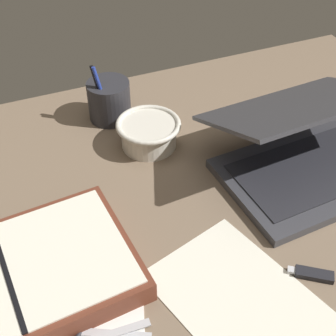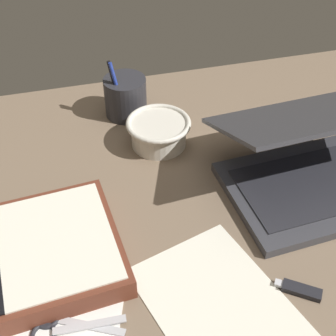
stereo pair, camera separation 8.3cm
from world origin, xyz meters
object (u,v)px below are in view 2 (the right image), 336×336
(bowl, at_px, (159,131))
(scissors, at_px, (57,326))
(laptop, at_px, (316,162))
(pen_cup, at_px, (125,97))

(bowl, height_order, scissors, bowl)
(laptop, bearing_deg, bowl, 140.04)
(bowl, bearing_deg, pen_cup, 109.39)
(pen_cup, height_order, scissors, pen_cup)
(laptop, xyz_separation_m, bowl, (-0.26, 0.19, -0.02))
(bowl, bearing_deg, scissors, -123.23)
(bowl, bearing_deg, laptop, -36.44)
(bowl, relative_size, scissors, 0.98)
(laptop, xyz_separation_m, pen_cup, (-0.30, 0.32, -0.00))
(bowl, distance_m, pen_cup, 0.14)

